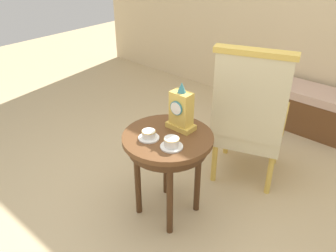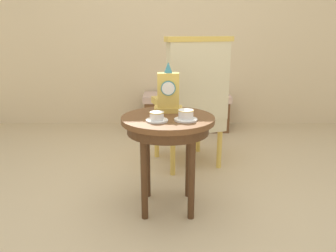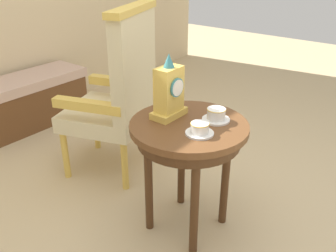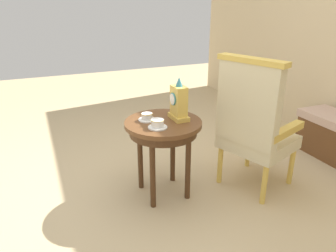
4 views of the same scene
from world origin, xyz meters
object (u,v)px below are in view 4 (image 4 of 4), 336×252
Objects in this scene: side_table at (163,131)px; armchair at (254,124)px; mantel_clock at (179,103)px; teacup_left at (147,117)px; teacup_right at (158,124)px.

armchair is at bearing 73.59° from side_table.
mantel_clock is 0.64m from armchair.
teacup_right is (0.18, 0.02, 0.00)m from teacup_left.
armchair is at bearing 71.32° from teacup_left.
side_table is 1.93× the size of mantel_clock.
mantel_clock is at bearing -109.60° from armchair.
side_table is at bearing 141.08° from teacup_right.
side_table is 0.74m from armchair.
teacup_left is 0.12× the size of armchair.
armchair reaches higher than side_table.
armchair reaches higher than teacup_left.
side_table is at bearing -91.12° from mantel_clock.
side_table is 0.57× the size of armchair.
mantel_clock reaches higher than side_table.
side_table is 4.74× the size of teacup_left.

